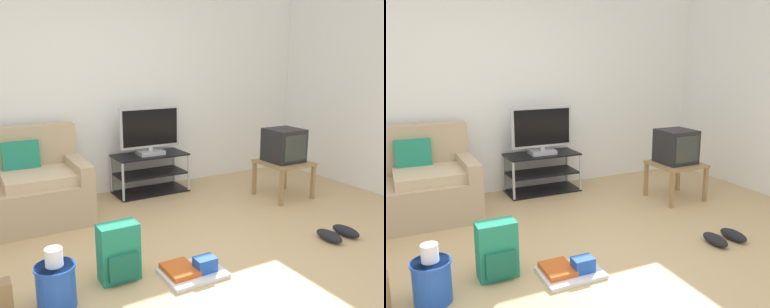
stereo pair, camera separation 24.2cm
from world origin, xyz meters
TOP-DOWN VIEW (x-y plane):
  - ground_plane at (0.00, 0.00)m, footprint 9.00×9.80m
  - wall_back at (0.00, 2.45)m, footprint 9.00×0.10m
  - tv_stand at (0.61, 2.15)m, footprint 0.89×0.44m
  - flat_tv at (0.61, 2.13)m, footprint 0.76×0.22m
  - side_table at (1.91, 1.20)m, footprint 0.54×0.54m
  - crt_tv at (1.91, 1.22)m, footprint 0.39×0.39m
  - backpack at (-0.45, 0.34)m, footprint 0.29×0.24m
  - cleaning_bucket at (-0.93, 0.20)m, footprint 0.27×0.27m
  - sneakers_pair at (1.54, 0.04)m, footprint 0.35×0.29m
  - floor_tray at (0.05, 0.12)m, footprint 0.46×0.36m

SIDE VIEW (x-z plane):
  - ground_plane at x=0.00m, z-range -0.02..0.00m
  - floor_tray at x=0.05m, z-range -0.03..0.11m
  - sneakers_pair at x=1.54m, z-range 0.00..0.09m
  - cleaning_bucket at x=-0.93m, z-range -0.03..0.38m
  - backpack at x=-0.45m, z-range 0.00..0.43m
  - tv_stand at x=0.61m, z-range 0.00..0.48m
  - side_table at x=1.91m, z-range 0.15..0.59m
  - crt_tv at x=1.91m, z-range 0.43..0.82m
  - flat_tv at x=0.61m, z-range 0.48..1.06m
  - wall_back at x=0.00m, z-range 0.00..2.70m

